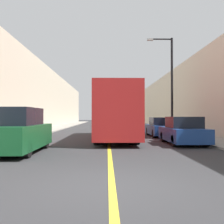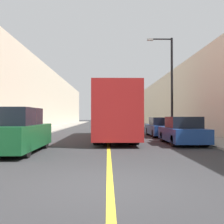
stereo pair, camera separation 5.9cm
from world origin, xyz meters
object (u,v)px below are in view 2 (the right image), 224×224
(parked_suv_left, at_px, (15,132))
(car_right_mid, at_px, (161,128))
(car_right_near, at_px, (183,132))
(bus, at_px, (115,113))
(street_lamp_right, at_px, (170,80))

(parked_suv_left, bearing_deg, car_right_mid, 47.60)
(car_right_near, bearing_deg, bus, 137.77)
(bus, bearing_deg, car_right_near, -42.23)
(parked_suv_left, xyz_separation_m, street_lamp_right, (9.38, 11.26, 3.84))
(bus, xyz_separation_m, parked_suv_left, (-4.44, -6.68, -0.93))
(bus, relative_size, parked_suv_left, 2.33)
(bus, xyz_separation_m, car_right_mid, (3.68, 2.21, -1.15))
(parked_suv_left, distance_m, street_lamp_right, 15.15)
(bus, distance_m, car_right_near, 5.16)
(car_right_mid, relative_size, street_lamp_right, 0.55)
(parked_suv_left, height_order, car_right_mid, parked_suv_left)
(car_right_near, relative_size, car_right_mid, 0.95)
(parked_suv_left, distance_m, car_right_mid, 12.03)
(parked_suv_left, xyz_separation_m, car_right_mid, (8.11, 8.89, -0.22))
(parked_suv_left, bearing_deg, bus, 56.40)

